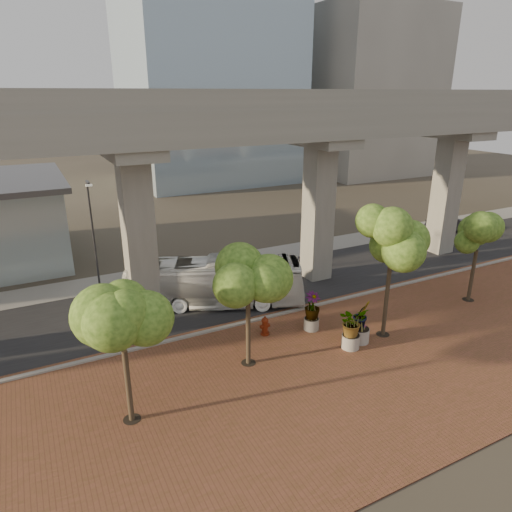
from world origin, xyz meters
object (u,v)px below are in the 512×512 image
planter_front (352,324)px  transit_bus (215,282)px  parked_car (450,224)px  fire_hydrant (265,326)px

planter_front → transit_bus: bearing=117.8°
parked_car → fire_hydrant: (-24.35, -9.09, -0.14)m
fire_hydrant → planter_front: planter_front is taller
fire_hydrant → planter_front: 4.58m
transit_bus → planter_front: bearing=-127.6°
transit_bus → fire_hydrant: 4.83m
fire_hydrant → planter_front: size_ratio=0.47×
transit_bus → parked_car: 25.66m
transit_bus → planter_front: 8.83m
fire_hydrant → parked_car: bearing=20.5°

